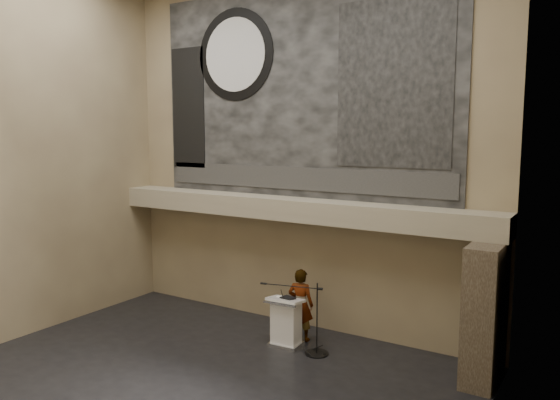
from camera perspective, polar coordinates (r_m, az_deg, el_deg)
The scene contains 19 objects.
floor at distance 11.08m, azimuth -9.33°, elevation -18.52°, with size 10.00×10.00×0.00m, color black.
wall_back at distance 13.24m, azimuth 1.85°, elevation 4.89°, with size 10.00×0.02×8.50m, color #78664C.
wall_left at distance 13.84m, azimuth -25.47°, elevation 4.29°, with size 0.02×8.00×8.50m, color #78664C.
wall_right at distance 7.63m, azimuth 19.40°, elevation 2.69°, with size 0.02×8.00×8.50m, color #78664C.
soffit at distance 13.02m, azimuth 0.94°, elevation -0.90°, with size 10.00×0.80×0.50m, color gray.
sprinkler_left at distance 13.91m, azimuth -4.82°, elevation -1.56°, with size 0.04×0.04×0.06m, color #B2893D.
sprinkler_right at distance 12.15m, azimuth 8.50°, elevation -2.91°, with size 0.04×0.04×0.06m, color #B2893D.
banner at distance 13.23m, azimuth 1.81°, elevation 11.17°, with size 8.00×0.05×5.00m, color black.
banner_text_strip at distance 13.22m, azimuth 1.69°, elevation 2.28°, with size 7.76×0.02×0.55m, color #2C2C2C.
banner_clock_rim at distance 14.29m, azimuth -4.72°, elevation 14.89°, with size 2.30×2.30×0.02m, color black.
banner_clock_face at distance 14.27m, azimuth -4.77°, elevation 14.90°, with size 1.84×1.84×0.02m, color silver.
banner_building_print at distance 12.17m, azimuth 11.73°, elevation 11.83°, with size 2.60×0.02×3.60m, color black.
banner_brick_print at distance 15.19m, azimuth -9.57°, elevation 9.44°, with size 1.10×0.02×3.20m, color black.
stone_pier at distance 11.30m, azimuth 20.63°, elevation -10.99°, with size 0.60×1.40×2.70m, color #3D3225.
lectern at distance 12.48m, azimuth 0.64°, elevation -12.63°, with size 0.78×0.58×1.14m.
binder at distance 12.28m, azimuth 0.83°, elevation -10.19°, with size 0.29×0.24×0.04m, color black.
papers at distance 12.33m, azimuth 0.00°, elevation -10.19°, with size 0.22×0.30×0.01m, color white.
speaker_person at distance 12.73m, azimuth 2.17°, elevation -10.87°, with size 0.61×0.40×1.68m, color silver.
mic_stand at distance 12.21m, azimuth 3.64°, elevation -14.68°, with size 1.52×0.57×1.58m.
Camera 1 is at (6.68, -7.42, 4.81)m, focal length 35.00 mm.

